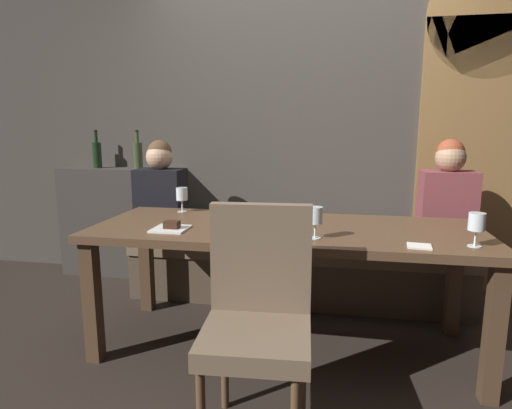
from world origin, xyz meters
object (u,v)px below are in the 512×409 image
Objects in this scene: chair_near_side at (258,307)px; wine_bottle_dark_red at (97,154)px; espresso_cup at (219,212)px; diner_redhead at (161,192)px; wine_glass_near_left at (182,195)px; dessert_plate at (171,227)px; wine_glass_end_left at (477,224)px; dining_table at (285,241)px; wine_glass_center_front at (315,216)px; wine_bottle_pale_label at (138,154)px; banquette_bench at (295,271)px; diner_bearded at (447,198)px.

wine_bottle_dark_red is (-1.74, 1.75, 0.51)m from chair_near_side.
diner_redhead is at bearing 140.72° from espresso_cup.
wine_glass_near_left is 0.86× the size of dessert_plate.
espresso_cup is (-1.39, 0.45, -0.09)m from wine_glass_end_left.
diner_redhead is 0.84m from wine_bottle_dark_red.
dessert_plate is at bearing -162.56° from dining_table.
dessert_plate is (-0.80, 0.04, -0.10)m from wine_glass_center_front.
dining_table is 1.26m from diner_redhead.
espresso_cup is at bearing 162.08° from wine_glass_end_left.
diner_redhead reaches higher than wine_glass_near_left.
dining_table is 2.24× the size of chair_near_side.
dining_table is 6.75× the size of wine_bottle_pale_label.
wine_bottle_dark_red is 1.28m from wine_glass_near_left.
diner_redhead is at bearing 146.68° from dining_table.
wine_bottle_dark_red is 1.99× the size of wine_glass_end_left.
wine_bottle_pale_label reaches higher than dining_table.
wine_glass_near_left is 1.37× the size of espresso_cup.
wine_glass_center_front is 0.86× the size of dessert_plate.
wine_glass_near_left is at bearing -151.59° from banquette_bench.
wine_glass_near_left is at bearing 159.60° from espresso_cup.
espresso_cup is at bearing -32.27° from wine_bottle_dark_red.
espresso_cup is (0.94, -0.85, -0.30)m from wine_bottle_pale_label.
wine_glass_near_left is (-1.77, -0.42, 0.04)m from diner_bearded.
wine_bottle_pale_label is at bearing 127.62° from chair_near_side.
dessert_plate is at bearing 177.93° from wine_glass_end_left.
dining_table is at bearing -145.11° from diner_bearded.
chair_near_side is at bearing -92.30° from dining_table.
banquette_bench is 2.55× the size of chair_near_side.
diner_bearded is 2.47m from wine_bottle_pale_label.
chair_near_side is 0.61m from wine_glass_center_front.
diner_bearded is at bearing 19.50° from espresso_cup.
diner_redhead is 6.29× the size of espresso_cup.
chair_near_side is at bearing -65.48° from espresso_cup.
diner_redhead is 4.61× the size of wine_glass_center_front.
wine_glass_end_left is at bearing -25.26° from diner_redhead.
wine_bottle_dark_red reaches higher than diner_redhead.
wine_bottle_dark_red is at bearing -177.00° from wine_bottle_pale_label.
wine_glass_end_left is (1.67, -0.55, -0.00)m from wine_glass_near_left.
diner_bearded is at bearing 13.41° from wine_glass_near_left.
wine_bottle_dark_red is at bearing 133.19° from dessert_plate.
diner_bearded reaches higher than wine_glass_center_front.
diner_bearded is at bearing 34.89° from dining_table.
diner_redhead reaches higher than dining_table.
banquette_bench is 1.98m from wine_bottle_dark_red.
diner_bearded is 0.98m from wine_glass_end_left.
diner_redhead is at bearing -178.86° from diner_bearded.
wine_bottle_dark_red is 1.99× the size of wine_glass_near_left.
wine_glass_near_left is (0.66, -0.75, -0.21)m from wine_bottle_pale_label.
wine_bottle_pale_label is 1.50m from dessert_plate.
wine_bottle_dark_red is (-2.81, 0.30, 0.26)m from diner_bearded.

